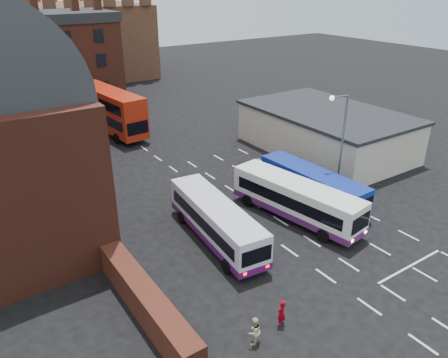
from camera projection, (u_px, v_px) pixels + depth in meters
ground at (316, 269)px, 26.46m from camera, size 180.00×180.00×0.00m
forecourt_wall at (146, 302)px, 22.41m from camera, size 1.20×10.00×1.80m
cream_building at (326, 130)px, 43.70m from camera, size 10.40×16.40×4.25m
brick_terrace at (28, 69)px, 55.74m from camera, size 22.00×10.00×11.00m
castle_keep at (75, 41)px, 76.67m from camera, size 22.00×22.00×12.00m
bus_white_outbound at (216, 219)px, 28.76m from camera, size 3.22×10.12×2.71m
bus_white_inbound at (296, 198)px, 31.41m from camera, size 4.02×10.62×2.83m
bus_blue at (312, 184)px, 33.84m from camera, size 2.76×9.67×2.61m
bus_red_double at (110, 110)px, 48.91m from camera, size 4.11×12.40×4.87m
street_lamp at (340, 137)px, 33.41m from camera, size 1.67×0.52×8.31m
pedestrian_red at (281, 313)px, 21.91m from camera, size 0.63×0.49×1.52m
pedestrian_beige at (254, 331)px, 20.78m from camera, size 0.82×0.69×1.52m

